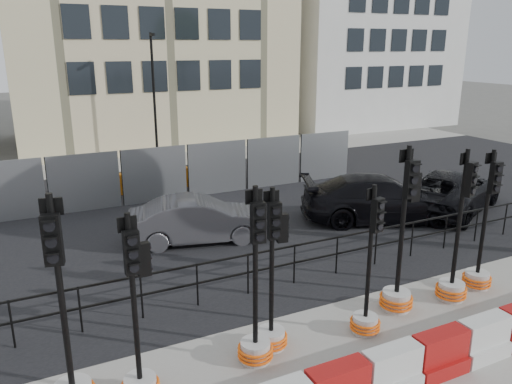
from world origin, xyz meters
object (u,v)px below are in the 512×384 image
traffic_signal_d (272,312)px  car_c (381,198)px  traffic_signal_a (70,368)px  traffic_signal_h (480,261)px

traffic_signal_d → car_c: 8.02m
traffic_signal_a → traffic_signal_d: bearing=15.2°
traffic_signal_h → traffic_signal_a: bearing=-176.2°
car_c → traffic_signal_h: bearing=-170.0°
traffic_signal_a → traffic_signal_d: 3.52m
traffic_signal_d → car_c: traffic_signal_d is taller
traffic_signal_a → traffic_signal_h: bearing=14.8°
traffic_signal_a → car_c: size_ratio=0.64×
traffic_signal_h → traffic_signal_d: bearing=-176.5°
traffic_signal_d → traffic_signal_a: bearing=-170.9°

